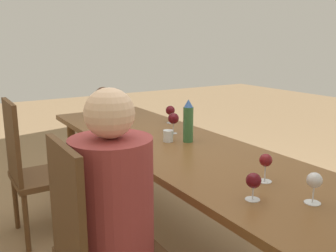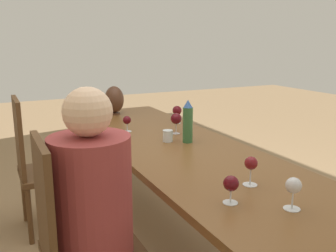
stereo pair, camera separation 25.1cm
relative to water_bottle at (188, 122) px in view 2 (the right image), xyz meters
name	(u,v)px [view 2 (the right image)]	position (x,y,z in m)	size (l,w,h in m)	color
ground_plane	(177,247)	(-0.04, 0.10, -0.87)	(14.00, 14.00, 0.00)	#937551
dining_table	(177,155)	(-0.04, 0.10, -0.21)	(2.83, 0.81, 0.73)	brown
water_bottle	(188,122)	(0.00, 0.00, 0.00)	(0.07, 0.07, 0.29)	#336638
water_tumbler	(168,136)	(0.07, 0.11, -0.10)	(0.07, 0.07, 0.08)	silver
vase	(114,100)	(1.12, 0.14, -0.01)	(0.17, 0.17, 0.26)	#4C2D1E
wine_glass_0	(293,187)	(-1.07, 0.11, -0.04)	(0.07, 0.07, 0.13)	silver
wine_glass_1	(231,184)	(-0.91, 0.30, -0.06)	(0.07, 0.07, 0.12)	silver
wine_glass_2	(251,164)	(-0.79, 0.10, -0.04)	(0.07, 0.07, 0.14)	silver
wine_glass_3	(176,119)	(0.24, -0.04, -0.03)	(0.08, 0.08, 0.15)	silver
wine_glass_4	(127,121)	(0.45, 0.26, -0.06)	(0.06, 0.06, 0.12)	silver
wine_glass_5	(177,111)	(0.54, -0.20, -0.04)	(0.08, 0.08, 0.14)	silver
chair_near	(76,243)	(-0.58, 0.88, -0.35)	(0.44, 0.44, 1.00)	brown
chair_far	(39,163)	(0.63, 0.88, -0.35)	(0.44, 0.44, 1.00)	brown
person_near	(96,213)	(-0.58, 0.78, -0.22)	(0.36, 0.36, 1.21)	#2D2D38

